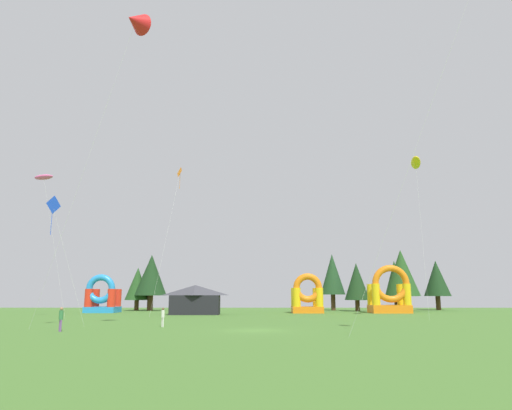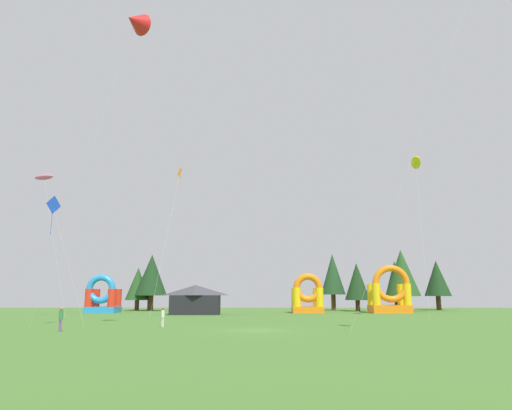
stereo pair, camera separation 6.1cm
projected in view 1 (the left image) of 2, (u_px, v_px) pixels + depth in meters
The scene contains 20 objects.
ground_plane at pixel (255, 331), 34.86m from camera, with size 120.00×120.00×0.00m, color #47752D.
kite_red_delta at pixel (136, 21), 35.94m from camera, with size 9.54×5.78×24.32m.
kite_blue_diamond at pixel (52, 206), 39.57m from camera, with size 3.35×1.77×10.64m.
kite_yellow_parafoil at pixel (416, 163), 56.15m from camera, with size 2.02×5.14×19.07m.
kite_pink_parafoil at pixel (44, 177), 54.50m from camera, with size 5.12×1.17×16.58m.
kite_orange_diamond at pixel (180, 174), 64.35m from camera, with size 2.30×8.10×19.71m.
person_midfield at pixel (163, 315), 38.84m from camera, with size 0.38×0.38×1.58m.
person_far_side at pixel (61, 317), 34.13m from camera, with size 0.42×0.42×1.74m.
inflatable_orange_dome at pixel (307, 298), 67.53m from camera, with size 4.39×4.16×5.65m.
inflatable_yellow_castle at pixel (390, 296), 67.33m from camera, with size 5.57×4.13×6.83m.
inflatable_red_slide at pixel (102, 299), 68.85m from camera, with size 4.48×4.12×5.56m.
festival_tent at pixel (195, 300), 62.36m from camera, with size 6.50×3.06×3.88m.
tree_row_0 at pixel (138, 284), 78.23m from camera, with size 4.02×4.02×7.09m.
tree_row_1 at pixel (151, 275), 77.99m from camera, with size 5.29×5.29×9.23m.
tree_row_2 at pixel (332, 275), 79.44m from camera, with size 4.14×4.14×9.44m.
tree_row_3 at pixel (357, 282), 75.33m from camera, with size 3.98×3.98×7.67m.
tree_row_4 at pixel (395, 277), 77.54m from camera, with size 3.21×3.21×8.18m.
tree_row_5 at pixel (401, 273), 75.52m from camera, with size 5.57×5.57×9.80m.
tree_row_6 at pixel (406, 280), 79.88m from camera, with size 4.10×4.10×7.84m.
tree_row_7 at pixel (436, 279), 80.66m from camera, with size 4.46×4.46×8.42m.
Camera 1 is at (0.29, -36.00, 2.68)m, focal length 32.73 mm.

